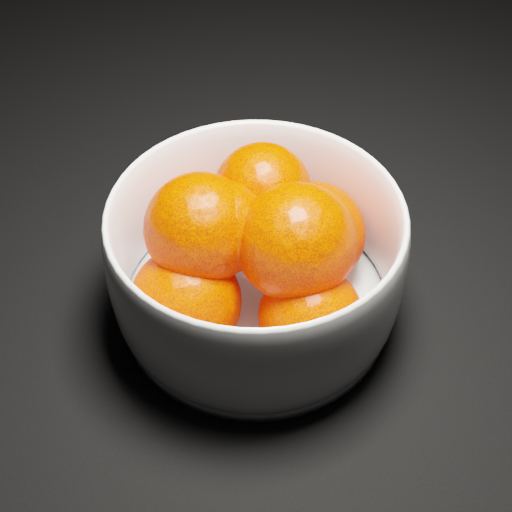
# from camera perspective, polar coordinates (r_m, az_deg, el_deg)

# --- Properties ---
(bowl) EXTENTS (0.21, 0.21, 0.10)m
(bowl) POSITION_cam_1_polar(r_m,az_deg,el_deg) (0.52, 0.00, -0.40)
(bowl) COLOR white
(bowl) RESTS_ON ground
(orange_pile) EXTENTS (0.16, 0.16, 0.12)m
(orange_pile) POSITION_cam_1_polar(r_m,az_deg,el_deg) (0.50, -0.09, 0.73)
(orange_pile) COLOR #F82C00
(orange_pile) RESTS_ON bowl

